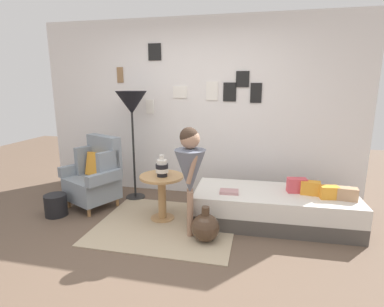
% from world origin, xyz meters
% --- Properties ---
extents(ground_plane, '(12.00, 12.00, 0.00)m').
position_xyz_m(ground_plane, '(0.00, 0.00, 0.00)').
color(ground_plane, brown).
extents(gallery_wall, '(4.80, 0.12, 2.60)m').
position_xyz_m(gallery_wall, '(0.00, 1.95, 1.30)').
color(gallery_wall, silver).
rests_on(gallery_wall, ground).
extents(rug, '(1.64, 1.41, 0.01)m').
position_xyz_m(rug, '(-0.11, 0.72, 0.01)').
color(rug, tan).
rests_on(rug, ground).
extents(armchair, '(0.89, 0.81, 0.97)m').
position_xyz_m(armchair, '(-1.25, 1.09, 0.44)').
color(armchair, '#9E7042').
rests_on(armchair, ground).
extents(daybed, '(1.92, 0.85, 0.40)m').
position_xyz_m(daybed, '(1.15, 1.07, 0.20)').
color(daybed, '#4C4742').
rests_on(daybed, ground).
extents(pillow_head, '(0.23, 0.14, 0.14)m').
position_xyz_m(pillow_head, '(1.92, 0.98, 0.47)').
color(pillow_head, tan).
rests_on(pillow_head, daybed).
extents(pillow_mid, '(0.21, 0.15, 0.14)m').
position_xyz_m(pillow_mid, '(1.73, 0.98, 0.47)').
color(pillow_mid, orange).
rests_on(pillow_mid, daybed).
extents(pillow_back, '(0.23, 0.14, 0.16)m').
position_xyz_m(pillow_back, '(1.55, 1.07, 0.48)').
color(pillow_back, orange).
rests_on(pillow_back, daybed).
extents(pillow_extra, '(0.24, 0.15, 0.17)m').
position_xyz_m(pillow_extra, '(1.40, 1.12, 0.49)').
color(pillow_extra, '#D64C56').
rests_on(pillow_extra, daybed).
extents(side_table, '(0.54, 0.54, 0.57)m').
position_xyz_m(side_table, '(-0.21, 0.87, 0.40)').
color(side_table, tan).
rests_on(side_table, ground).
extents(vase_striped, '(0.15, 0.15, 0.27)m').
position_xyz_m(vase_striped, '(-0.20, 0.84, 0.68)').
color(vase_striped, black).
rests_on(vase_striped, side_table).
extents(floor_lamp, '(0.44, 0.44, 1.57)m').
position_xyz_m(floor_lamp, '(-0.84, 1.48, 1.36)').
color(floor_lamp, black).
rests_on(floor_lamp, ground).
extents(person_child, '(0.34, 0.34, 1.23)m').
position_xyz_m(person_child, '(0.22, 0.56, 0.79)').
color(person_child, '#A37A60').
rests_on(person_child, ground).
extents(book_on_daybed, '(0.23, 0.17, 0.03)m').
position_xyz_m(book_on_daybed, '(0.61, 0.91, 0.42)').
color(book_on_daybed, tan).
rests_on(book_on_daybed, daybed).
extents(demijohn_near, '(0.31, 0.31, 0.39)m').
position_xyz_m(demijohn_near, '(0.41, 0.45, 0.16)').
color(demijohn_near, '#473323').
rests_on(demijohn_near, ground).
extents(magazine_basket, '(0.28, 0.28, 0.28)m').
position_xyz_m(magazine_basket, '(-1.59, 0.66, 0.14)').
color(magazine_basket, black).
rests_on(magazine_basket, ground).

